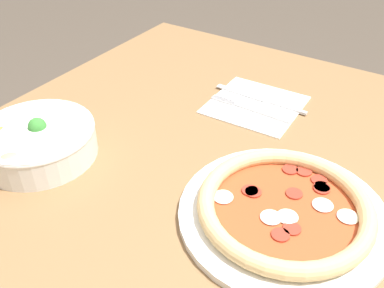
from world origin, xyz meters
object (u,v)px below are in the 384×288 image
Objects in this scene: pizza at (284,209)px; knife at (264,100)px; bowl at (37,140)px; fork at (250,109)px.

pizza is 0.34m from knife.
bowl reaches higher than fork.
knife is at bearing -33.65° from bowl.
pizza is 0.31m from fork.
knife is at bearing 29.84° from pizza.
fork is at bearing 83.26° from knife.
fork is at bearing 35.75° from pizza.
bowl reaches higher than pizza.
bowl is at bearing 102.07° from pizza.
bowl is (-0.09, 0.43, 0.02)m from pizza.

